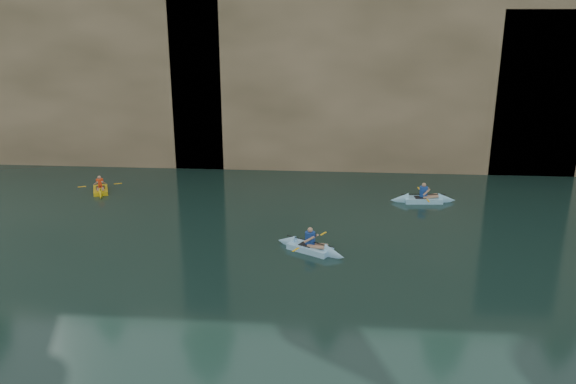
{
  "coord_description": "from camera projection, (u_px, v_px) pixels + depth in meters",
  "views": [
    {
      "loc": [
        -0.32,
        -11.75,
        9.04
      ],
      "look_at": [
        -1.87,
        7.49,
        3.0
      ],
      "focal_mm": 35.0,
      "sensor_mm": 36.0,
      "label": 1
    }
  ],
  "objects": [
    {
      "name": "kayaker_ltblue_near",
      "position": [
        310.0,
        247.0,
        22.61
      ],
      "size": [
        3.13,
        2.26,
        1.26
      ],
      "rotation": [
        0.0,
        0.0,
        -0.53
      ],
      "color": "#98D9FF",
      "rests_on": "ground"
    },
    {
      "name": "sea_cave_west",
      "position": [
        53.0,
        133.0,
        35.51
      ],
      "size": [
        4.5,
        1.0,
        4.0
      ],
      "primitive_type": "cube",
      "color": "black",
      "rests_on": "ground"
    },
    {
      "name": "kayaker_yellow",
      "position": [
        101.0,
        190.0,
        30.2
      ],
      "size": [
        2.12,
        2.83,
        1.14
      ],
      "rotation": [
        0.0,
        0.0,
        -1.17
      ],
      "color": "yellow",
      "rests_on": "ground"
    },
    {
      "name": "sea_cave_center",
      "position": [
        272.0,
        143.0,
        34.56
      ],
      "size": [
        3.5,
        1.0,
        3.2
      ],
      "primitive_type": "cube",
      "color": "black",
      "rests_on": "ground"
    },
    {
      "name": "cliff_slab_center",
      "position": [
        373.0,
        75.0,
        33.49
      ],
      "size": [
        24.0,
        2.4,
        11.4
      ],
      "primitive_type": "cube",
      "color": "tan",
      "rests_on": "ground"
    },
    {
      "name": "sea_cave_east",
      "position": [
        507.0,
        136.0,
        33.29
      ],
      "size": [
        5.0,
        1.0,
        4.5
      ],
      "primitive_type": "cube",
      "color": "black",
      "rests_on": "ground"
    },
    {
      "name": "kayaker_ltblue_mid",
      "position": [
        423.0,
        199.0,
        28.57
      ],
      "size": [
        3.37,
        2.49,
        1.27
      ],
      "rotation": [
        0.0,
        0.0,
        0.08
      ],
      "color": "#97DFFD",
      "rests_on": "ground"
    },
    {
      "name": "cliff",
      "position": [
        339.0,
        61.0,
        40.59
      ],
      "size": [
        70.0,
        16.0,
        12.0
      ],
      "primitive_type": "cube",
      "color": "tan",
      "rests_on": "ground"
    },
    {
      "name": "cliff_slab_west",
      "position": [
        21.0,
        79.0,
        35.3
      ],
      "size": [
        26.0,
        2.4,
        10.56
      ],
      "primitive_type": "cube",
      "color": "tan",
      "rests_on": "ground"
    }
  ]
}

